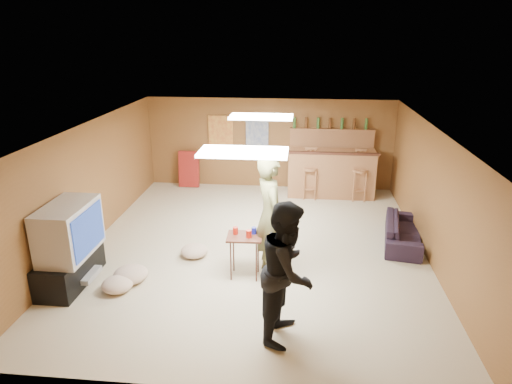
# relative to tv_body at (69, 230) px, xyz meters

# --- Properties ---
(ground) EXTENTS (7.00, 7.00, 0.00)m
(ground) POSITION_rel_tv_body_xyz_m (2.65, 1.50, -0.90)
(ground) COLOR #BCAF90
(ground) RESTS_ON ground
(ceiling) EXTENTS (6.00, 7.00, 0.02)m
(ceiling) POSITION_rel_tv_body_xyz_m (2.65, 1.50, 1.30)
(ceiling) COLOR silver
(ceiling) RESTS_ON ground
(wall_back) EXTENTS (6.00, 0.02, 2.20)m
(wall_back) POSITION_rel_tv_body_xyz_m (2.65, 5.00, 0.20)
(wall_back) COLOR brown
(wall_back) RESTS_ON ground
(wall_front) EXTENTS (6.00, 0.02, 2.20)m
(wall_front) POSITION_rel_tv_body_xyz_m (2.65, -2.00, 0.20)
(wall_front) COLOR brown
(wall_front) RESTS_ON ground
(wall_left) EXTENTS (0.02, 7.00, 2.20)m
(wall_left) POSITION_rel_tv_body_xyz_m (-0.35, 1.50, 0.20)
(wall_left) COLOR brown
(wall_left) RESTS_ON ground
(wall_right) EXTENTS (0.02, 7.00, 2.20)m
(wall_right) POSITION_rel_tv_body_xyz_m (5.65, 1.50, 0.20)
(wall_right) COLOR brown
(wall_right) RESTS_ON ground
(tv_stand) EXTENTS (0.55, 1.30, 0.50)m
(tv_stand) POSITION_rel_tv_body_xyz_m (-0.07, 0.00, -0.65)
(tv_stand) COLOR black
(tv_stand) RESTS_ON ground
(dvd_box) EXTENTS (0.35, 0.50, 0.08)m
(dvd_box) POSITION_rel_tv_body_xyz_m (0.15, 0.00, -0.75)
(dvd_box) COLOR #B2B2B7
(dvd_box) RESTS_ON tv_stand
(tv_body) EXTENTS (0.60, 1.10, 0.80)m
(tv_body) POSITION_rel_tv_body_xyz_m (0.00, 0.00, 0.00)
(tv_body) COLOR #B2B2B7
(tv_body) RESTS_ON tv_stand
(tv_screen) EXTENTS (0.02, 0.95, 0.65)m
(tv_screen) POSITION_rel_tv_body_xyz_m (0.31, 0.00, 0.00)
(tv_screen) COLOR navy
(tv_screen) RESTS_ON tv_body
(bar_counter) EXTENTS (2.00, 0.60, 1.10)m
(bar_counter) POSITION_rel_tv_body_xyz_m (4.15, 4.45, -0.35)
(bar_counter) COLOR #955D36
(bar_counter) RESTS_ON ground
(bar_lip) EXTENTS (2.10, 0.12, 0.05)m
(bar_lip) POSITION_rel_tv_body_xyz_m (4.15, 4.20, 0.20)
(bar_lip) COLOR #411F14
(bar_lip) RESTS_ON bar_counter
(bar_shelf) EXTENTS (2.00, 0.18, 0.05)m
(bar_shelf) POSITION_rel_tv_body_xyz_m (4.15, 4.90, 0.60)
(bar_shelf) COLOR #955D36
(bar_shelf) RESTS_ON bar_backing
(bar_backing) EXTENTS (2.00, 0.14, 0.60)m
(bar_backing) POSITION_rel_tv_body_xyz_m (4.15, 4.92, 0.30)
(bar_backing) COLOR #955D36
(bar_backing) RESTS_ON bar_counter
(poster_left) EXTENTS (0.60, 0.03, 0.85)m
(poster_left) POSITION_rel_tv_body_xyz_m (1.45, 4.96, 0.45)
(poster_left) COLOR #BF3F26
(poster_left) RESTS_ON wall_back
(poster_right) EXTENTS (0.55, 0.03, 0.80)m
(poster_right) POSITION_rel_tv_body_xyz_m (2.35, 4.96, 0.45)
(poster_right) COLOR #334C99
(poster_right) RESTS_ON wall_back
(folding_chair_stack) EXTENTS (0.50, 0.26, 0.91)m
(folding_chair_stack) POSITION_rel_tv_body_xyz_m (0.65, 4.80, -0.45)
(folding_chair_stack) COLOR maroon
(folding_chair_stack) RESTS_ON ground
(ceiling_panel_front) EXTENTS (1.20, 0.60, 0.04)m
(ceiling_panel_front) POSITION_rel_tv_body_xyz_m (2.65, 0.00, 1.27)
(ceiling_panel_front) COLOR white
(ceiling_panel_front) RESTS_ON ceiling
(ceiling_panel_back) EXTENTS (1.20, 0.60, 0.04)m
(ceiling_panel_back) POSITION_rel_tv_body_xyz_m (2.65, 2.70, 1.27)
(ceiling_panel_back) COLOR white
(ceiling_panel_back) RESTS_ON ceiling
(person_olive) EXTENTS (0.71, 0.85, 1.99)m
(person_olive) POSITION_rel_tv_body_xyz_m (2.98, 0.60, 0.09)
(person_olive) COLOR brown
(person_olive) RESTS_ON ground
(person_black) EXTENTS (0.85, 1.00, 1.82)m
(person_black) POSITION_rel_tv_body_xyz_m (3.31, -0.93, 0.01)
(person_black) COLOR black
(person_black) RESTS_ON ground
(sofa) EXTENTS (0.89, 1.68, 0.47)m
(sofa) POSITION_rel_tv_body_xyz_m (5.35, 1.96, -0.67)
(sofa) COLOR black
(sofa) RESTS_ON ground
(tray_table) EXTENTS (0.56, 0.46, 0.71)m
(tray_table) POSITION_rel_tv_body_xyz_m (2.59, 0.48, -0.55)
(tray_table) COLOR #411F14
(tray_table) RESTS_ON ground
(cup_red_near) EXTENTS (0.11, 0.11, 0.11)m
(cup_red_near) POSITION_rel_tv_body_xyz_m (2.44, 0.53, -0.14)
(cup_red_near) COLOR #A5170B
(cup_red_near) RESTS_ON tray_table
(cup_red_far) EXTENTS (0.09, 0.09, 0.12)m
(cup_red_far) POSITION_rel_tv_body_xyz_m (2.67, 0.42, -0.13)
(cup_red_far) COLOR #A5170B
(cup_red_far) RESTS_ON tray_table
(cup_blue) EXTENTS (0.09, 0.09, 0.11)m
(cup_blue) POSITION_rel_tv_body_xyz_m (2.73, 0.56, -0.14)
(cup_blue) COLOR navy
(cup_blue) RESTS_ON tray_table
(bar_stool_left) EXTENTS (0.41, 0.41, 1.26)m
(bar_stool_left) POSITION_rel_tv_body_xyz_m (3.66, 4.22, -0.27)
(bar_stool_left) COLOR #955D36
(bar_stool_left) RESTS_ON ground
(bar_stool_right) EXTENTS (0.55, 0.55, 1.34)m
(bar_stool_right) POSITION_rel_tv_body_xyz_m (4.78, 4.20, -0.23)
(bar_stool_right) COLOR #955D36
(bar_stool_right) RESTS_ON ground
(cushion_near_tv) EXTENTS (0.55, 0.55, 0.24)m
(cushion_near_tv) POSITION_rel_tv_body_xyz_m (0.83, 0.13, -0.78)
(cushion_near_tv) COLOR tan
(cushion_near_tv) RESTS_ON ground
(cushion_mid) EXTENTS (0.61, 0.61, 0.21)m
(cushion_mid) POSITION_rel_tv_body_xyz_m (1.64, 1.06, -0.79)
(cushion_mid) COLOR tan
(cushion_mid) RESTS_ON ground
(cushion_far) EXTENTS (0.53, 0.53, 0.21)m
(cushion_far) POSITION_rel_tv_body_xyz_m (0.73, -0.16, -0.79)
(cushion_far) COLOR tan
(cushion_far) RESTS_ON ground
(bottle_row) EXTENTS (1.76, 0.08, 0.26)m
(bottle_row) POSITION_rel_tv_body_xyz_m (4.09, 4.88, 0.75)
(bottle_row) COLOR #3F7233
(bottle_row) RESTS_ON bar_shelf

